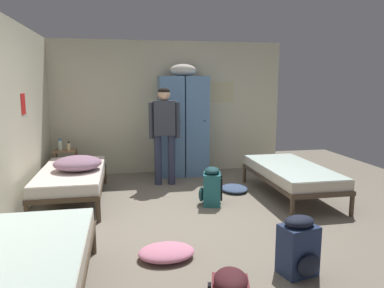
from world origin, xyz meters
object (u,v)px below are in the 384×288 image
bed_right (291,173)px  bedding_heap (78,163)px  lotion_bottle (69,146)px  bed_left_rear (72,176)px  bed_left_front (24,266)px  backpack_teal (211,187)px  clothes_pile_pink (166,252)px  water_bottle (60,145)px  backpack_navy (299,247)px  shelf_unit (66,163)px  person_traveler (164,127)px  clothes_pile_denim (234,188)px  locker_bank (183,124)px

bed_right → bedding_heap: 3.17m
bedding_heap → lotion_bottle: (-0.28, 1.20, 0.05)m
bed_left_rear → bedding_heap: size_ratio=2.82×
bed_left_front → bed_right: same height
backpack_teal → clothes_pile_pink: size_ratio=0.98×
bed_left_front → bedding_heap: bedding_heap is taller
bed_right → water_bottle: 3.92m
bed_left_rear → backpack_navy: backpack_navy is taller
bed_right → water_bottle: (-3.58, 1.57, 0.28)m
shelf_unit → person_traveler: person_traveler is taller
water_bottle → backpack_teal: 2.88m
bed_left_rear → backpack_teal: 2.04m
person_traveler → clothes_pile_denim: bearing=-30.3°
clothes_pile_pink → bed_left_front: bearing=-149.3°
water_bottle → shelf_unit: bearing=-14.0°
bed_left_front → bed_left_rear: same height
clothes_pile_denim → locker_bank: bearing=116.6°
lotion_bottle → backpack_navy: size_ratio=0.28×
locker_bank → bed_right: locker_bank is taller
bed_left_front → lotion_bottle: size_ratio=12.24×
bedding_heap → backpack_navy: (2.19, -2.46, -0.33)m
bed_left_front → person_traveler: person_traveler is taller
bedding_heap → clothes_pile_pink: bearing=-61.7°
bed_left_rear → person_traveler: 1.70m
bed_right → person_traveler: size_ratio=1.15×
bed_left_front → lotion_bottle: bearing=92.7°
bed_right → bedding_heap: bedding_heap is taller
bed_left_rear → clothes_pile_pink: bed_left_rear is taller
shelf_unit → bed_left_rear: size_ratio=0.30×
person_traveler → clothes_pile_pink: person_traveler is taller
backpack_teal → bed_right: bearing=5.4°
bedding_heap → lotion_bottle: size_ratio=4.35×
bed_left_front → water_bottle: bearing=94.9°
backpack_navy → shelf_unit: bearing=124.4°
shelf_unit → bed_right: (3.50, -1.55, 0.04)m
water_bottle → clothes_pile_pink: (1.47, -3.20, -0.60)m
locker_bank → backpack_navy: locker_bank is taller
locker_bank → lotion_bottle: size_ratio=13.34×
locker_bank → bed_left_rear: 2.35m
bed_right → backpack_navy: bearing=-114.1°
water_bottle → lotion_bottle: (0.15, -0.06, -0.02)m
bed_left_rear → bedding_heap: bearing=-42.7°
person_traveler → clothes_pile_denim: person_traveler is taller
bed_left_front → bed_right: bearing=35.3°
backpack_teal → clothes_pile_denim: 0.80m
shelf_unit → backpack_teal: 2.78m
bed_left_front → bedding_heap: size_ratio=2.82×
shelf_unit → bed_left_rear: 1.18m
bed_left_rear → bedding_heap: (0.10, -0.09, 0.21)m
bed_left_rear → backpack_navy: (2.29, -2.56, -0.12)m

